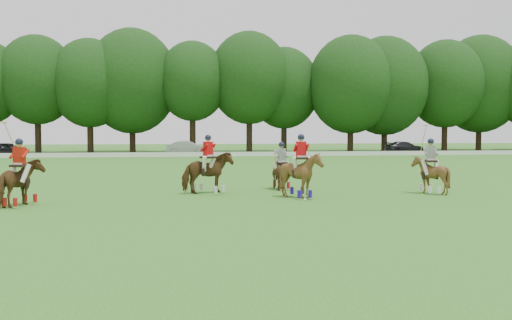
{
  "coord_description": "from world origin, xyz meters",
  "views": [
    {
      "loc": [
        -2.17,
        -18.5,
        2.6
      ],
      "look_at": [
        1.09,
        4.2,
        1.4
      ],
      "focal_mm": 40.0,
      "sensor_mm": 36.0,
      "label": 1
    }
  ],
  "objects": [
    {
      "name": "boundary_rail",
      "position": [
        0.0,
        38.0,
        0.22
      ],
      "size": [
        120.0,
        0.1,
        0.44
      ],
      "primitive_type": "cube",
      "color": "white",
      "rests_on": "ground"
    },
    {
      "name": "polo_stripe_b",
      "position": [
        8.21,
        3.52,
        0.81
      ],
      "size": [
        1.44,
        1.57,
        2.8
      ],
      "color": "#513115",
      "rests_on": "ground"
    },
    {
      "name": "polo_red_b",
      "position": [
        -0.8,
        4.81,
        0.88
      ],
      "size": [
        2.25,
        2.23,
        2.41
      ],
      "color": "#513115",
      "rests_on": "ground"
    },
    {
      "name": "tree_line",
      "position": [
        0.26,
        48.05,
        8.23
      ],
      "size": [
        117.98,
        14.32,
        14.75
      ],
      "color": "black",
      "rests_on": "ground"
    },
    {
      "name": "ground",
      "position": [
        0.0,
        0.0,
        0.0
      ],
      "size": [
        180.0,
        180.0,
        0.0
      ],
      "primitive_type": "plane",
      "color": "#2C6A1E",
      "rests_on": "ground"
    },
    {
      "name": "polo_red_a",
      "position": [
        -7.4,
        1.82,
        0.84
      ],
      "size": [
        1.43,
        2.08,
        2.86
      ],
      "color": "#513115",
      "rests_on": "ground"
    },
    {
      "name": "car_right",
      "position": [
        23.55,
        42.5,
        0.67
      ],
      "size": [
        4.68,
        2.07,
        1.34
      ],
      "primitive_type": "imported",
      "rotation": [
        0.0,
        0.0,
        1.61
      ],
      "color": "black",
      "rests_on": "ground"
    },
    {
      "name": "polo_ball",
      "position": [
        2.58,
        1.87,
        0.04
      ],
      "size": [
        0.09,
        0.09,
        0.09
      ],
      "primitive_type": "sphere",
      "color": "white",
      "rests_on": "ground"
    },
    {
      "name": "car_mid",
      "position": [
        -0.75,
        42.5,
        0.73
      ],
      "size": [
        4.63,
        2.21,
        1.46
      ],
      "primitive_type": "imported",
      "rotation": [
        0.0,
        0.0,
        1.42
      ],
      "color": "gray",
      "rests_on": "ground"
    },
    {
      "name": "polo_stripe_a",
      "position": [
        2.49,
        6.09,
        0.74
      ],
      "size": [
        1.02,
        1.68,
        2.09
      ],
      "color": "#513115",
      "rests_on": "ground"
    },
    {
      "name": "car_left",
      "position": [
        -18.97,
        42.5,
        0.69
      ],
      "size": [
        4.32,
        2.43,
        1.39
      ],
      "primitive_type": "imported",
      "rotation": [
        0.0,
        0.0,
        1.37
      ],
      "color": "black",
      "rests_on": "ground"
    },
    {
      "name": "polo_red_c",
      "position": [
        2.64,
        2.84,
        0.9
      ],
      "size": [
        1.43,
        1.6,
        2.45
      ],
      "color": "#513115",
      "rests_on": "ground"
    }
  ]
}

